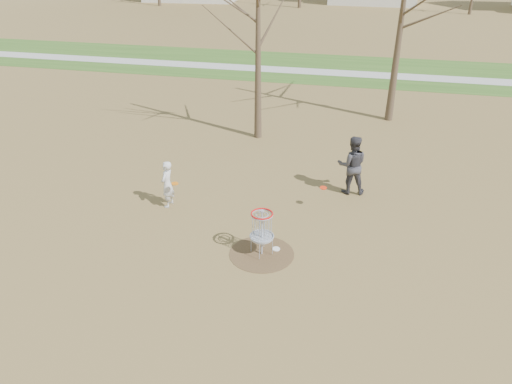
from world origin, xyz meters
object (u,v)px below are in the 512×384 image
at_px(player_throwing, 352,165).
at_px(disc_golf_basket, 262,226).
at_px(player_standing, 167,184).
at_px(disc_grounded, 276,249).

xyz_separation_m(player_throwing, disc_golf_basket, (-2.15, -4.24, -0.10)).
height_order(player_standing, disc_golf_basket, player_standing).
bearing_deg(player_throwing, player_standing, 12.95).
distance_m(player_throwing, disc_golf_basket, 4.75).
bearing_deg(player_throwing, disc_grounded, 56.72).
bearing_deg(player_standing, disc_golf_basket, 64.23).
xyz_separation_m(player_throwing, disc_grounded, (-1.80, -3.94, -0.99)).
relative_size(player_standing, disc_grounded, 7.06).
bearing_deg(disc_grounded, player_standing, 156.26).
relative_size(player_standing, disc_golf_basket, 1.15).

